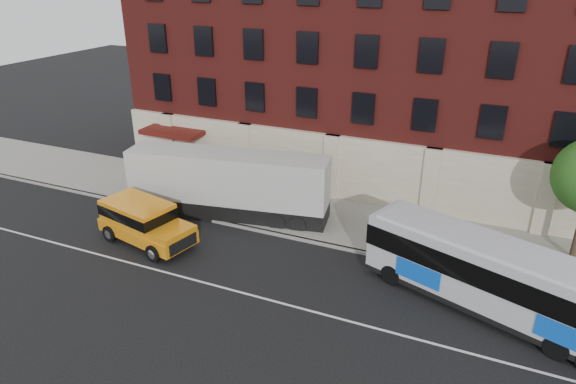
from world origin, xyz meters
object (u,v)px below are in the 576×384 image
at_px(shipping_container, 228,185).
at_px(sign_pole, 163,188).
at_px(city_bus, 502,278).
at_px(yellow_suv, 143,220).

bearing_deg(shipping_container, sign_pole, -165.69).
bearing_deg(city_bus, yellow_suv, -177.30).
bearing_deg(city_bus, sign_pole, 171.84).
height_order(sign_pole, shipping_container, shipping_container).
distance_m(city_bus, yellow_suv, 17.56).
xyz_separation_m(city_bus, yellow_suv, (-17.54, -0.83, -0.52)).
distance_m(sign_pole, shipping_container, 4.01).
height_order(yellow_suv, shipping_container, shipping_container).
bearing_deg(sign_pole, shipping_container, 14.31).
xyz_separation_m(yellow_suv, shipping_container, (2.60, 4.51, 0.65)).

